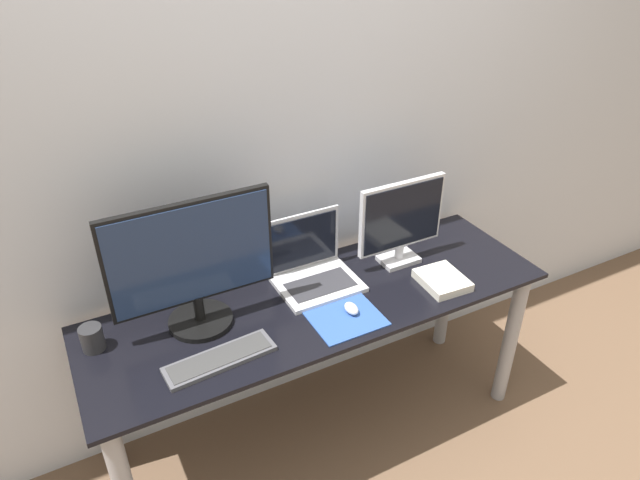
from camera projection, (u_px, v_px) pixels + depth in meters
ground_plane at (353, 478)px, 2.33m from camera, size 12.00×12.00×0.00m
wall_back at (278, 139)px, 2.16m from camera, size 7.00×0.05×2.50m
desk at (321, 329)px, 2.25m from camera, size 1.79×0.57×0.72m
monitor_left at (193, 264)px, 1.92m from camera, size 0.58×0.23×0.49m
monitor_right at (401, 220)px, 2.29m from camera, size 0.38×0.11×0.36m
laptop at (312, 266)px, 2.25m from camera, size 0.32×0.26×0.26m
keyboard at (220, 359)px, 1.88m from camera, size 0.38×0.14×0.02m
mousepad at (346, 318)px, 2.07m from camera, size 0.25×0.21×0.00m
mouse at (351, 308)px, 2.09m from camera, size 0.04×0.07×0.03m
book at (442, 280)px, 2.25m from camera, size 0.17×0.20×0.03m
mug at (92, 338)px, 1.91m from camera, size 0.08×0.08×0.09m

